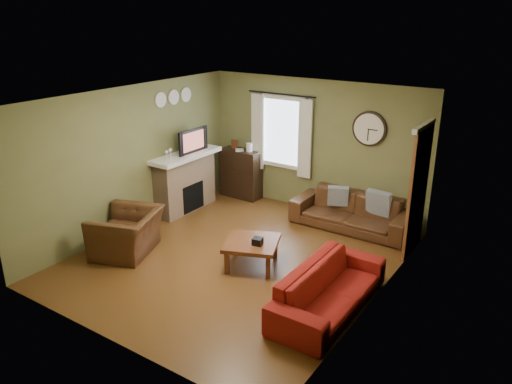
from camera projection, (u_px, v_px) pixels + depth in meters
The scene contains 31 objects.
floor at pixel (237, 258), 8.13m from camera, with size 4.60×5.20×0.00m, color brown.
ceiling at pixel (235, 99), 7.23m from camera, with size 4.60×5.20×0.00m, color white.
wall_left at pixel (132, 159), 8.88m from camera, with size 0.00×5.20×2.60m, color olive.
wall_right at pixel (379, 215), 6.48m from camera, with size 0.00×5.20×2.60m, color olive.
wall_back at pixel (314, 147), 9.71m from camera, with size 4.60×0.00×2.60m, color olive.
wall_front at pixel (102, 246), 5.65m from camera, with size 4.60×0.00×2.60m, color olive.
fireplace at pixel (185, 184), 9.93m from camera, with size 0.40×1.40×1.10m, color tan.
firebox at pixel (193, 197), 9.92m from camera, with size 0.04×0.60×0.55m, color black.
mantel at pixel (185, 155), 9.71m from camera, with size 0.58×1.60×0.08m, color white.
tv at pixel (190, 143), 9.75m from camera, with size 0.60×0.08×0.35m, color black.
tv_screen at pixel (193, 141), 9.69m from camera, with size 0.02×0.62×0.36m, color #994C3F.
medallion_left at pixel (161, 100), 9.17m from camera, with size 0.28×0.28×0.03m, color white.
medallion_mid at pixel (174, 97), 9.44m from camera, with size 0.28×0.28×0.03m, color white.
medallion_right at pixel (186, 95), 9.71m from camera, with size 0.28×0.28×0.03m, color white.
window_pane at pixel (283, 132), 9.99m from camera, with size 1.00×0.02×1.30m, color silver, non-canonical shape.
curtain_rod at pixel (281, 94), 9.65m from camera, with size 0.03×0.03×1.50m, color black.
curtain_left at pixel (258, 132), 10.22m from camera, with size 0.28×0.04×1.55m, color silver.
curtain_right at pixel (305, 139), 9.64m from camera, with size 0.28×0.04×1.55m, color silver.
wall_clock at pixel (369, 129), 8.93m from camera, with size 0.64×0.06×0.64m, color white, non-canonical shape.
door at pixel (418, 192), 8.03m from camera, with size 0.05×0.90×2.10m, color brown.
bookshelf at pixel (241, 173), 10.64m from camera, with size 0.88×0.37×1.04m, color black, non-canonical shape.
book at pixel (236, 154), 10.43m from camera, with size 0.17×0.23×0.02m, color #5A2D16.
sofa_brown at pixel (352, 212), 9.16m from camera, with size 2.19×0.86×0.64m, color #452815.
pillow_left at pixel (338, 196), 9.28m from camera, with size 0.38×0.11×0.38m, color gray.
pillow_right at pixel (379, 203), 8.94m from camera, with size 0.45×0.13×0.45m, color gray.
sofa_red at pixel (329, 288), 6.67m from camera, with size 2.09×0.82×0.61m, color maroon.
armchair at pixel (127, 233), 8.21m from camera, with size 1.10×0.96×0.71m, color #452815.
coffee_table at pixel (252, 253), 7.83m from camera, with size 0.80×0.80×0.43m, color #5A2D16, non-canonical shape.
tissue_box at pixel (258, 246), 7.65m from camera, with size 0.14×0.14×0.11m, color black.
wine_glass_a at pixel (167, 155), 9.25m from camera, with size 0.06×0.06×0.18m, color white, non-canonical shape.
wine_glass_b at pixel (170, 154), 9.33m from camera, with size 0.07×0.07×0.20m, color white, non-canonical shape.
Camera 1 is at (4.28, -5.87, 3.83)m, focal length 35.00 mm.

